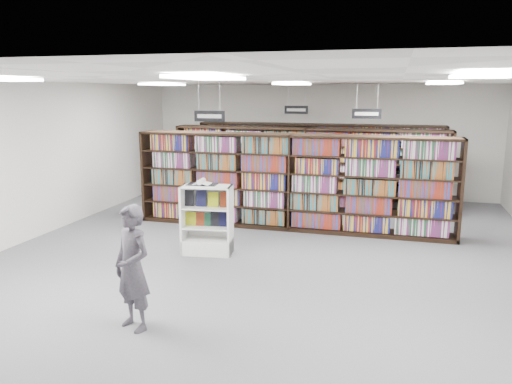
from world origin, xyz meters
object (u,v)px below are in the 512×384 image
(bookshelf_row_near, at_px, (291,182))
(shopper, at_px, (133,268))
(endcap_display, at_px, (208,230))
(open_book, at_px, (202,183))

(bookshelf_row_near, xyz_separation_m, shopper, (-0.96, -5.23, -0.24))
(endcap_display, height_order, shopper, shopper)
(bookshelf_row_near, relative_size, endcap_display, 5.37)
(bookshelf_row_near, height_order, shopper, bookshelf_row_near)
(endcap_display, height_order, open_book, open_book)
(endcap_display, relative_size, open_book, 2.26)
(endcap_display, distance_m, shopper, 3.15)
(open_book, xyz_separation_m, shopper, (0.31, -3.16, -0.52))
(bookshelf_row_near, xyz_separation_m, endcap_display, (-1.16, -2.11, -0.60))
(bookshelf_row_near, distance_m, open_book, 2.44)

